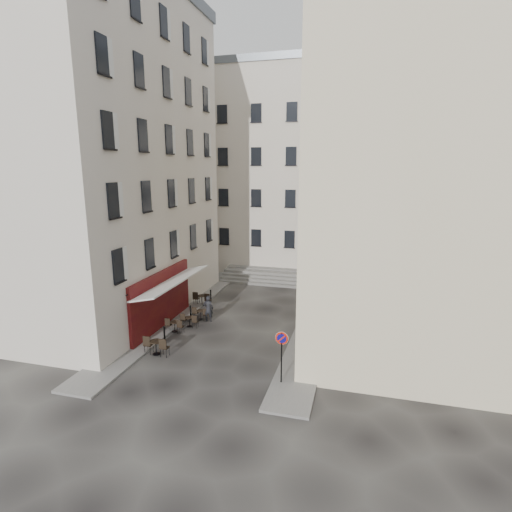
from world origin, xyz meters
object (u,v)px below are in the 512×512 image
(bistro_table_b, at_px, (175,326))
(pedestrian, at_px, (208,309))
(no_parking_sign, at_px, (282,348))
(bistro_table_a, at_px, (157,346))

(bistro_table_b, bearing_deg, pedestrian, 59.09)
(no_parking_sign, distance_m, bistro_table_a, 7.05)
(bistro_table_b, distance_m, pedestrian, 2.54)
(bistro_table_b, bearing_deg, no_parking_sign, -29.59)
(no_parking_sign, relative_size, pedestrian, 1.49)
(bistro_table_b, relative_size, pedestrian, 0.68)
(no_parking_sign, xyz_separation_m, pedestrian, (-5.99, 6.27, -0.94))
(no_parking_sign, bearing_deg, bistro_table_a, 172.99)
(no_parking_sign, distance_m, pedestrian, 8.72)
(bistro_table_a, xyz_separation_m, pedestrian, (0.85, 5.09, 0.35))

